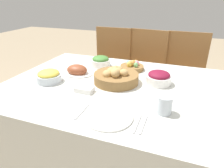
{
  "coord_description": "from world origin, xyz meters",
  "views": [
    {
      "loc": [
        0.4,
        -1.19,
        1.32
      ],
      "look_at": [
        -0.01,
        -0.09,
        0.78
      ],
      "focal_mm": 32.0,
      "sensor_mm": 36.0,
      "label": 1
    }
  ],
  "objects_px": {
    "chair_far_center": "(143,72)",
    "green_salad_bowl": "(101,61)",
    "pineapple_bowl": "(49,76)",
    "butter_dish": "(84,89)",
    "ham_platter": "(77,71)",
    "bread_basket": "(116,77)",
    "chair_far_left": "(110,68)",
    "drinking_cup": "(164,105)",
    "spoon": "(144,124)",
    "chair_far_right": "(183,77)",
    "beet_salad_bowl": "(159,78)",
    "egg_basket": "(132,66)",
    "knife": "(137,123)",
    "fork": "(82,112)",
    "dinner_plate": "(108,117)"
  },
  "relations": [
    {
      "from": "beet_salad_bowl",
      "to": "spoon",
      "type": "relative_size",
      "value": 1.08
    },
    {
      "from": "bread_basket",
      "to": "drinking_cup",
      "type": "relative_size",
      "value": 3.22
    },
    {
      "from": "chair_far_right",
      "to": "ham_platter",
      "type": "distance_m",
      "value": 1.15
    },
    {
      "from": "ham_platter",
      "to": "drinking_cup",
      "type": "height_order",
      "value": "drinking_cup"
    },
    {
      "from": "chair_far_center",
      "to": "green_salad_bowl",
      "type": "xyz_separation_m",
      "value": [
        -0.27,
        -0.57,
        0.27
      ]
    },
    {
      "from": "bread_basket",
      "to": "pineapple_bowl",
      "type": "distance_m",
      "value": 0.48
    },
    {
      "from": "chair_far_center",
      "to": "fork",
      "type": "distance_m",
      "value": 1.3
    },
    {
      "from": "chair_far_left",
      "to": "chair_far_center",
      "type": "bearing_deg",
      "value": -0.66
    },
    {
      "from": "pineapple_bowl",
      "to": "spoon",
      "type": "distance_m",
      "value": 0.79
    },
    {
      "from": "egg_basket",
      "to": "ham_platter",
      "type": "bearing_deg",
      "value": -147.39
    },
    {
      "from": "green_salad_bowl",
      "to": "beet_salad_bowl",
      "type": "bearing_deg",
      "value": -20.88
    },
    {
      "from": "dinner_plate",
      "to": "drinking_cup",
      "type": "relative_size",
      "value": 2.58
    },
    {
      "from": "dinner_plate",
      "to": "drinking_cup",
      "type": "bearing_deg",
      "value": 28.71
    },
    {
      "from": "spoon",
      "to": "chair_far_right",
      "type": "bearing_deg",
      "value": 83.34
    },
    {
      "from": "egg_basket",
      "to": "green_salad_bowl",
      "type": "relative_size",
      "value": 1.16
    },
    {
      "from": "ham_platter",
      "to": "bread_basket",
      "type": "bearing_deg",
      "value": -8.75
    },
    {
      "from": "chair_far_center",
      "to": "egg_basket",
      "type": "height_order",
      "value": "chair_far_center"
    },
    {
      "from": "chair_far_left",
      "to": "fork",
      "type": "xyz_separation_m",
      "value": [
        0.33,
        -1.28,
        0.23
      ]
    },
    {
      "from": "chair_far_left",
      "to": "pineapple_bowl",
      "type": "bearing_deg",
      "value": -95.23
    },
    {
      "from": "chair_far_left",
      "to": "drinking_cup",
      "type": "xyz_separation_m",
      "value": [
        0.74,
        -1.14,
        0.27
      ]
    },
    {
      "from": "chair_far_center",
      "to": "butter_dish",
      "type": "distance_m",
      "value": 1.1
    },
    {
      "from": "chair_far_center",
      "to": "butter_dish",
      "type": "relative_size",
      "value": 8.33
    },
    {
      "from": "chair_far_center",
      "to": "knife",
      "type": "height_order",
      "value": "chair_far_center"
    },
    {
      "from": "egg_basket",
      "to": "beet_salad_bowl",
      "type": "height_order",
      "value": "beet_salad_bowl"
    },
    {
      "from": "egg_basket",
      "to": "fork",
      "type": "height_order",
      "value": "egg_basket"
    },
    {
      "from": "green_salad_bowl",
      "to": "butter_dish",
      "type": "xyz_separation_m",
      "value": [
        0.1,
        -0.49,
        -0.03
      ]
    },
    {
      "from": "chair_far_center",
      "to": "spoon",
      "type": "xyz_separation_m",
      "value": [
        0.26,
        -1.28,
        0.23
      ]
    },
    {
      "from": "green_salad_bowl",
      "to": "fork",
      "type": "xyz_separation_m",
      "value": [
        0.2,
        -0.71,
        -0.04
      ]
    },
    {
      "from": "chair_far_right",
      "to": "drinking_cup",
      "type": "distance_m",
      "value": 1.17
    },
    {
      "from": "chair_far_right",
      "to": "beet_salad_bowl",
      "type": "bearing_deg",
      "value": -101.68
    },
    {
      "from": "green_salad_bowl",
      "to": "drinking_cup",
      "type": "relative_size",
      "value": 1.7
    },
    {
      "from": "knife",
      "to": "spoon",
      "type": "xyz_separation_m",
      "value": [
        0.03,
        0.0,
        0.0
      ]
    },
    {
      "from": "green_salad_bowl",
      "to": "butter_dish",
      "type": "bearing_deg",
      "value": -78.92
    },
    {
      "from": "chair_far_left",
      "to": "spoon",
      "type": "distance_m",
      "value": 1.46
    },
    {
      "from": "green_salad_bowl",
      "to": "drinking_cup",
      "type": "bearing_deg",
      "value": -43.25
    },
    {
      "from": "knife",
      "to": "drinking_cup",
      "type": "height_order",
      "value": "drinking_cup"
    },
    {
      "from": "ham_platter",
      "to": "butter_dish",
      "type": "bearing_deg",
      "value": -52.99
    },
    {
      "from": "green_salad_bowl",
      "to": "egg_basket",
      "type": "bearing_deg",
      "value": 2.53
    },
    {
      "from": "spoon",
      "to": "green_salad_bowl",
      "type": "bearing_deg",
      "value": 127.13
    },
    {
      "from": "beet_salad_bowl",
      "to": "butter_dish",
      "type": "distance_m",
      "value": 0.52
    },
    {
      "from": "chair_far_right",
      "to": "bread_basket",
      "type": "distance_m",
      "value": 1.0
    },
    {
      "from": "chair_far_center",
      "to": "drinking_cup",
      "type": "height_order",
      "value": "chair_far_center"
    },
    {
      "from": "beet_salad_bowl",
      "to": "dinner_plate",
      "type": "relative_size",
      "value": 0.7
    },
    {
      "from": "knife",
      "to": "ham_platter",
      "type": "bearing_deg",
      "value": 140.73
    },
    {
      "from": "dinner_plate",
      "to": "drinking_cup",
      "type": "xyz_separation_m",
      "value": [
        0.26,
        0.14,
        0.04
      ]
    },
    {
      "from": "chair_far_center",
      "to": "pineapple_bowl",
      "type": "height_order",
      "value": "chair_far_center"
    },
    {
      "from": "beet_salad_bowl",
      "to": "knife",
      "type": "distance_m",
      "value": 0.51
    },
    {
      "from": "fork",
      "to": "beet_salad_bowl",
      "type": "bearing_deg",
      "value": 56.9
    },
    {
      "from": "chair_far_left",
      "to": "drinking_cup",
      "type": "bearing_deg",
      "value": -57.69
    },
    {
      "from": "chair_far_center",
      "to": "ham_platter",
      "type": "bearing_deg",
      "value": -108.04
    }
  ]
}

